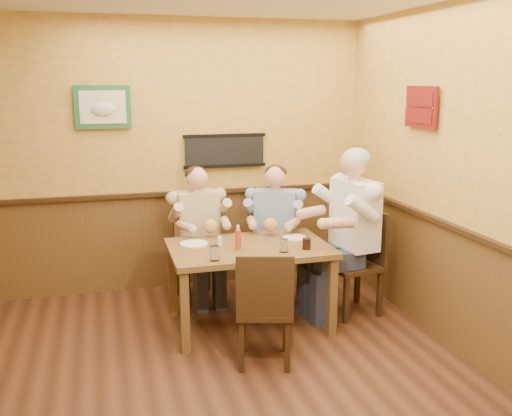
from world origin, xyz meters
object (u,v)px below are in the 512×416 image
at_px(salt_shaker, 220,241).
at_px(pepper_shaker, 239,242).
at_px(chair_back_left, 198,258).
at_px(water_glass_left, 215,253).
at_px(cola_tumbler, 307,244).
at_px(chair_near_side, 265,306).
at_px(water_glass_mid, 284,246).
at_px(diner_blue_polo, 275,238).
at_px(hot_sauce_bottle, 238,239).
at_px(diner_white_elder, 354,241).
at_px(chair_right_end, 353,263).
at_px(dining_table, 249,256).
at_px(diner_tan_shirt, 197,240).
at_px(chair_back_right, 275,255).

bearing_deg(salt_shaker, pepper_shaker, -24.67).
height_order(chair_back_left, pepper_shaker, chair_back_left).
bearing_deg(water_glass_left, cola_tumbler, 7.14).
height_order(chair_near_side, water_glass_mid, chair_near_side).
distance_m(diner_blue_polo, salt_shaker, 0.93).
bearing_deg(hot_sauce_bottle, salt_shaker, 128.48).
relative_size(water_glass_left, hot_sauce_bottle, 0.63).
bearing_deg(cola_tumbler, diner_white_elder, 23.24).
distance_m(diner_blue_polo, hot_sauce_bottle, 0.97).
xyz_separation_m(diner_white_elder, hot_sauce_bottle, (-1.14, -0.11, 0.14)).
relative_size(chair_right_end, chair_near_side, 1.07).
height_order(dining_table, salt_shaker, salt_shaker).
height_order(chair_near_side, diner_tan_shirt, diner_tan_shirt).
height_order(chair_back_left, water_glass_mid, water_glass_mid).
relative_size(chair_back_left, salt_shaker, 9.89).
xyz_separation_m(water_glass_left, cola_tumbler, (0.83, 0.10, -0.01)).
relative_size(chair_back_right, water_glass_mid, 7.56).
distance_m(hot_sauce_bottle, salt_shaker, 0.21).
relative_size(hot_sauce_bottle, salt_shaker, 2.28).
distance_m(cola_tumbler, hot_sauce_bottle, 0.59).
bearing_deg(chair_back_right, chair_back_left, -165.82).
xyz_separation_m(water_glass_left, hot_sauce_bottle, (0.25, 0.24, 0.04)).
bearing_deg(chair_back_left, chair_right_end, -38.07).
bearing_deg(cola_tumbler, diner_tan_shirt, 127.68).
distance_m(chair_back_left, diner_tan_shirt, 0.18).
xyz_separation_m(chair_back_left, chair_near_side, (0.27, -1.48, 0.04)).
bearing_deg(water_glass_mid, water_glass_left, -173.23).
distance_m(diner_tan_shirt, hot_sauce_bottle, 0.94).
bearing_deg(pepper_shaker, cola_tumbler, -21.89).
bearing_deg(cola_tumbler, pepper_shaker, 158.11).
bearing_deg(water_glass_mid, cola_tumbler, 8.18).
bearing_deg(chair_right_end, chair_back_left, -128.49).
bearing_deg(diner_blue_polo, chair_right_end, -24.43).
distance_m(chair_right_end, cola_tumbler, 0.68).
height_order(water_glass_mid, pepper_shaker, water_glass_mid).
xyz_separation_m(chair_right_end, salt_shaker, (-1.26, 0.05, 0.30)).
distance_m(diner_blue_polo, cola_tumbler, 0.90).
height_order(diner_white_elder, water_glass_mid, diner_white_elder).
distance_m(chair_back_right, chair_near_side, 1.44).
height_order(diner_blue_polo, cola_tumbler, diner_blue_polo).
bearing_deg(chair_back_left, diner_white_elder, -38.07).
bearing_deg(dining_table, cola_tumbler, -26.79).
relative_size(chair_back_right, hot_sauce_bottle, 4.33).
distance_m(water_glass_mid, salt_shaker, 0.59).
bearing_deg(cola_tumbler, chair_right_end, 23.24).
xyz_separation_m(diner_blue_polo, hot_sauce_bottle, (-0.57, -0.75, 0.24)).
height_order(water_glass_left, water_glass_mid, water_glass_left).
relative_size(diner_blue_polo, water_glass_mid, 10.80).
bearing_deg(pepper_shaker, water_glass_mid, -37.27).
height_order(chair_back_right, water_glass_left, water_glass_left).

